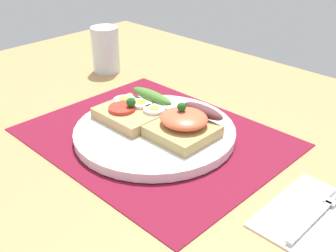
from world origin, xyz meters
TOP-DOWN VIEW (x-y plane):
  - ground_plane at (0.00, 0.00)cm, footprint 120.00×90.00cm
  - placemat at (0.00, 0.00)cm, footprint 39.93×31.89cm
  - plate at (0.00, 0.00)cm, footprint 26.03×26.03cm
  - sandwich_egg_tomato at (-5.10, 0.26)cm, footprint 10.57×10.33cm
  - sandwich_salmon at (4.96, 1.80)cm, footprint 9.24×10.39cm
  - napkin at (28.21, 0.17)cm, footprint 11.14×14.47cm
  - fork at (28.26, 0.48)cm, footprint 1.62×13.50cm
  - drinking_glass at (-29.29, 13.31)cm, footprint 6.06×6.06cm

SIDE VIEW (x-z plane):
  - ground_plane at x=0.00cm, z-range -3.20..0.00cm
  - placemat at x=0.00cm, z-range 0.00..0.30cm
  - napkin at x=28.21cm, z-range 0.00..0.60cm
  - fork at x=28.26cm, z-range 0.60..0.92cm
  - plate at x=0.00cm, z-range 0.30..1.77cm
  - sandwich_egg_tomato at x=-5.10cm, z-range 1.15..5.12cm
  - sandwich_salmon at x=4.96cm, z-range 0.99..6.32cm
  - drinking_glass at x=-29.29cm, z-range 0.00..9.99cm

